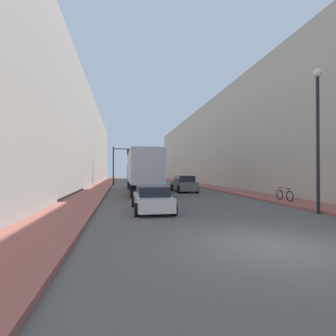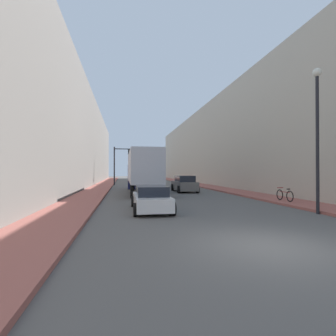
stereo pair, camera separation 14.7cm
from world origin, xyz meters
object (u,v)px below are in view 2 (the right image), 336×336
(street_lamp, at_px, (317,121))
(parked_bicycle, at_px, (285,195))
(sedan_car, at_px, (151,199))
(suv_car, at_px, (184,184))
(traffic_signal_gantry, at_px, (126,158))
(semi_truck, at_px, (142,170))

(street_lamp, relative_size, parked_bicycle, 4.00)
(sedan_car, relative_size, suv_car, 0.99)
(suv_car, height_order, traffic_signal_gantry, traffic_signal_gantry)
(suv_car, height_order, parked_bicycle, suv_car)
(parked_bicycle, bearing_deg, sedan_car, -169.07)
(traffic_signal_gantry, xyz_separation_m, parked_bicycle, (10.27, -24.02, -3.47))
(traffic_signal_gantry, bearing_deg, street_lamp, -71.90)
(sedan_car, relative_size, parked_bicycle, 2.56)
(suv_car, bearing_deg, street_lamp, -77.07)
(suv_car, bearing_deg, parked_bicycle, -67.12)
(suv_car, distance_m, street_lamp, 15.52)
(semi_truck, bearing_deg, street_lamp, -61.60)
(traffic_signal_gantry, height_order, street_lamp, street_lamp)
(sedan_car, xyz_separation_m, street_lamp, (8.08, -2.49, 3.99))
(street_lamp, xyz_separation_m, parked_bicycle, (1.03, 4.25, -4.11))
(traffic_signal_gantry, bearing_deg, semi_truck, -83.87)
(semi_truck, xyz_separation_m, parked_bicycle, (8.77, -10.07, -1.71))
(suv_car, xyz_separation_m, street_lamp, (3.36, -14.65, 3.85))
(suv_car, height_order, street_lamp, street_lamp)
(traffic_signal_gantry, bearing_deg, suv_car, -66.66)
(traffic_signal_gantry, bearing_deg, parked_bicycle, -66.86)
(traffic_signal_gantry, bearing_deg, sedan_car, -87.42)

